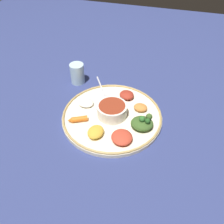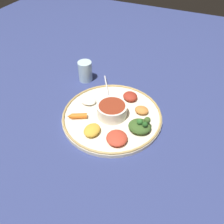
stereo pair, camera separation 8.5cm
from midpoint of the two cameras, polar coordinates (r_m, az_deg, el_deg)
ground_plane at (r=0.87m, az=2.79°, el=-1.56°), size 2.40×2.40×0.00m
platter at (r=0.86m, az=2.81°, el=-1.22°), size 0.36×0.36×0.01m
platter_rim at (r=0.85m, az=2.83°, el=-0.72°), size 0.36×0.36×0.01m
center_bowl at (r=0.84m, az=2.88°, el=0.37°), size 0.11×0.11×0.05m
spoon at (r=0.95m, az=1.49°, el=4.90°), size 0.10×0.15×0.01m
greens_pile at (r=0.80m, az=9.90°, el=-3.45°), size 0.09×0.09×0.05m
carrot_near_spoon at (r=0.84m, az=-5.56°, el=-1.12°), size 0.07×0.05×0.02m
mound_squash at (r=0.87m, az=9.99°, el=0.32°), size 0.05×0.04×0.02m
mound_beet at (r=0.92m, az=7.06°, el=3.67°), size 0.08×0.08×0.03m
mound_rice_white at (r=0.90m, az=-3.09°, el=2.62°), size 0.06×0.05×0.02m
mound_lentil_yellow at (r=0.79m, az=-1.79°, el=-4.58°), size 0.06×0.07×0.02m
mound_berbere_red at (r=0.77m, az=4.36°, el=-6.47°), size 0.10×0.10×0.02m
drinking_glass at (r=1.03m, az=-4.15°, el=9.49°), size 0.06×0.06×0.09m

